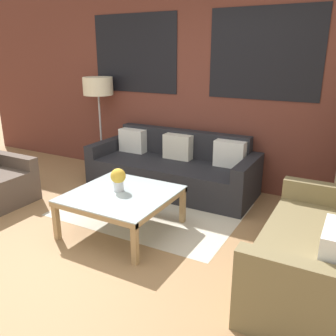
{
  "coord_description": "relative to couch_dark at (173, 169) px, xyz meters",
  "views": [
    {
      "loc": [
        2.11,
        -2.16,
        1.83
      ],
      "look_at": [
        0.23,
        1.26,
        0.55
      ],
      "focal_mm": 38.0,
      "sensor_mm": 36.0,
      "label": 1
    }
  ],
  "objects": [
    {
      "name": "flower_vase",
      "position": [
        0.04,
        -1.3,
        0.29
      ],
      "size": [
        0.16,
        0.16,
        0.25
      ],
      "color": "silver",
      "rests_on": "coffee_table"
    },
    {
      "name": "ground_plane",
      "position": [
        0.07,
        -1.95,
        -0.28
      ],
      "size": [
        16.0,
        16.0,
        0.0
      ],
      "primitive_type": "plane",
      "color": "#9E754C"
    },
    {
      "name": "settee_vintage",
      "position": [
        2.04,
        -1.36,
        0.03
      ],
      "size": [
        0.8,
        1.65,
        0.92
      ],
      "color": "olive",
      "rests_on": "ground_plane"
    },
    {
      "name": "rug",
      "position": [
        0.1,
        -0.74,
        -0.28
      ],
      "size": [
        2.11,
        1.51,
        0.0
      ],
      "color": "beige",
      "rests_on": "ground_plane"
    },
    {
      "name": "floor_lamp",
      "position": [
        -1.39,
        0.19,
        1.0
      ],
      "size": [
        0.45,
        0.45,
        1.47
      ],
      "color": "#B2B2B7",
      "rests_on": "ground_plane"
    },
    {
      "name": "couch_dark",
      "position": [
        0.0,
        0.0,
        0.0
      ],
      "size": [
        2.29,
        0.88,
        0.78
      ],
      "color": "#232328",
      "rests_on": "ground_plane"
    },
    {
      "name": "wall_back_brick",
      "position": [
        0.07,
        0.49,
        1.13
      ],
      "size": [
        8.4,
        0.09,
        2.8
      ],
      "color": "brown",
      "rests_on": "ground_plane"
    },
    {
      "name": "coffee_table",
      "position": [
        0.1,
        -1.33,
        0.09
      ],
      "size": [
        1.03,
        1.03,
        0.43
      ],
      "color": "silver",
      "rests_on": "ground_plane"
    }
  ]
}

